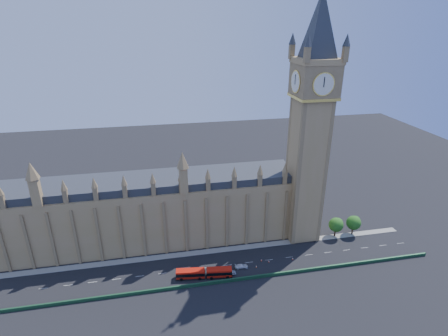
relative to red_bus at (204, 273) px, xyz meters
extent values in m
plane|color=black|center=(5.60, 4.92, -1.75)|extent=(400.00, 400.00, 0.00)
cube|color=#9D814C|center=(-19.40, 26.92, 10.75)|extent=(120.00, 20.00, 25.00)
cube|color=#2D3035|center=(-19.40, 26.92, 24.75)|extent=(120.00, 18.00, 3.00)
cube|color=#9D814C|center=(43.60, 18.92, 27.25)|extent=(12.00, 12.00, 58.00)
cube|color=olive|center=(43.60, 18.92, 62.25)|extent=(14.00, 14.00, 12.00)
cylinder|color=silver|center=(43.60, 11.77, 62.25)|extent=(7.20, 0.30, 7.20)
cube|color=#9D814C|center=(43.60, 18.92, 69.25)|extent=(14.50, 14.50, 2.00)
cube|color=#1E4C2D|center=(5.60, -4.08, -1.15)|extent=(160.00, 0.60, 1.20)
cube|color=gray|center=(5.60, 14.42, -1.67)|extent=(160.00, 3.00, 0.16)
cylinder|color=#382619|center=(57.60, 14.92, 0.25)|extent=(0.70, 0.70, 4.00)
sphere|color=#1C5015|center=(57.60, 14.92, 3.75)|extent=(6.00, 6.00, 6.00)
sphere|color=#1C5015|center=(58.40, 15.22, 4.35)|extent=(4.38, 4.38, 4.38)
cylinder|color=#382619|center=(65.60, 14.92, 0.25)|extent=(0.70, 0.70, 4.00)
sphere|color=#1C5015|center=(65.60, 14.92, 3.75)|extent=(6.00, 6.00, 6.00)
sphere|color=#1C5015|center=(66.40, 15.22, 4.35)|extent=(4.38, 4.38, 4.38)
cube|color=red|center=(-4.72, 0.58, -0.09)|extent=(10.25, 3.97, 3.33)
cube|color=red|center=(5.30, -0.65, -0.09)|extent=(9.15, 3.84, 3.33)
cube|color=black|center=(-4.72, 0.58, 0.31)|extent=(10.31, 4.03, 1.27)
cube|color=black|center=(5.30, -0.65, 0.31)|extent=(9.21, 3.89, 1.27)
cylinder|color=black|center=(0.01, 0.00, -0.26)|extent=(1.18, 2.75, 2.66)
cylinder|color=black|center=(-8.06, -0.41, -1.20)|extent=(1.14, 0.47, 1.11)
cylinder|color=black|center=(-7.73, 2.35, -1.20)|extent=(1.14, 0.47, 1.11)
cylinder|color=black|center=(-1.72, -1.19, -1.20)|extent=(1.14, 0.47, 1.11)
cylinder|color=black|center=(-1.38, 1.57, -1.20)|extent=(1.14, 0.47, 1.11)
cylinder|color=black|center=(2.31, -1.68, -1.20)|extent=(1.14, 0.47, 1.11)
cylinder|color=black|center=(2.65, 1.07, -1.20)|extent=(1.14, 0.47, 1.11)
cylinder|color=black|center=(7.95, -2.37, -1.20)|extent=(1.14, 0.47, 1.11)
cylinder|color=black|center=(8.29, 0.38, -1.20)|extent=(1.14, 0.47, 1.11)
imported|color=#44484C|center=(3.60, 0.39, -0.95)|extent=(4.70, 1.91, 1.60)
imported|color=#ABAEB3|center=(9.09, -0.37, -1.02)|extent=(4.49, 1.58, 1.48)
imported|color=white|center=(14.15, 2.41, -1.05)|extent=(4.95, 2.29, 1.40)
cube|color=black|center=(22.51, 4.81, -1.73)|extent=(0.44, 0.44, 0.04)
cone|color=#F5330C|center=(22.51, 4.81, -1.40)|extent=(0.48, 0.48, 0.71)
cylinder|color=white|center=(22.51, 4.81, -1.30)|extent=(0.34, 0.34, 0.12)
cube|color=black|center=(19.60, 1.62, -1.73)|extent=(0.47, 0.47, 0.04)
cone|color=#FF5D0D|center=(19.60, 1.62, -1.37)|extent=(0.52, 0.52, 0.76)
cylinder|color=white|center=(19.60, 1.62, -1.27)|extent=(0.37, 0.37, 0.13)
cube|color=black|center=(25.04, 3.56, -1.73)|extent=(0.43, 0.43, 0.04)
cone|color=#FF3F0D|center=(25.04, 3.56, -1.38)|extent=(0.47, 0.47, 0.74)
cylinder|color=white|center=(25.04, 3.56, -1.28)|extent=(0.36, 0.36, 0.13)
cube|color=black|center=(34.41, 3.26, -1.73)|extent=(0.56, 0.56, 0.04)
cone|color=#FB340D|center=(34.41, 3.26, -1.38)|extent=(0.62, 0.62, 0.75)
cylinder|color=white|center=(34.41, 3.26, -1.27)|extent=(0.37, 0.37, 0.13)
camera|label=1|loc=(-12.16, -98.40, 81.57)|focal=28.00mm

